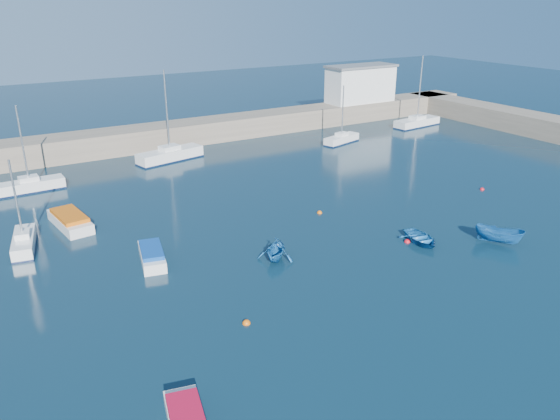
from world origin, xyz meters
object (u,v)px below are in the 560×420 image
sailboat_6 (170,155)px  motorboat_2 (70,220)px  dinghy_center (421,238)px  harbor_office (360,85)px  sailboat_5 (30,186)px  dinghy_left (276,250)px  dinghy_right (499,235)px  motorboat_1 (152,255)px  sailboat_7 (342,139)px  sailboat_8 (417,122)px  sailboat_3 (24,242)px

sailboat_6 → motorboat_2: sailboat_6 is taller
dinghy_center → harbor_office: bearing=67.3°
motorboat_2 → dinghy_center: 27.26m
harbor_office → dinghy_center: size_ratio=2.95×
harbor_office → sailboat_5: 48.02m
harbor_office → dinghy_left: 48.35m
sailboat_5 → dinghy_left: 27.18m
harbor_office → sailboat_5: size_ratio=1.24×
dinghy_center → dinghy_right: 5.71m
motorboat_2 → sailboat_6: bearing=38.5°
sailboat_5 → motorboat_1: (5.04, -20.00, -0.10)m
sailboat_7 → dinghy_center: 29.73m
motorboat_2 → dinghy_left: size_ratio=1.94×
sailboat_5 → sailboat_8: (50.89, 1.76, 0.02)m
motorboat_2 → dinghy_right: 32.94m
sailboat_8 → harbor_office: bearing=21.0°
harbor_office → sailboat_3: bearing=-155.0°
sailboat_6 → dinghy_right: sailboat_6 is taller
motorboat_2 → dinghy_center: size_ratio=1.68×
sailboat_5 → sailboat_6: sailboat_6 is taller
sailboat_5 → motorboat_2: size_ratio=1.42×
sailboat_3 → motorboat_2: (3.70, 2.53, -0.01)m
harbor_office → sailboat_7: bearing=-136.9°
motorboat_2 → dinghy_center: (21.66, -16.56, -0.18)m
sailboat_7 → dinghy_left: (-23.51, -23.70, 0.24)m
sailboat_3 → dinghy_center: (25.36, -14.03, -0.19)m
dinghy_center → sailboat_7: bearing=74.3°
dinghy_center → dinghy_right: size_ratio=0.97×
sailboat_7 → sailboat_5: bearing=73.4°
sailboat_3 → sailboat_8: (53.09, 14.96, 0.06)m
sailboat_8 → sailboat_7: bearing=92.1°
harbor_office → motorboat_2: harbor_office is taller
motorboat_2 → dinghy_center: bearing=-44.7°
sailboat_5 → sailboat_8: size_ratio=0.84×
sailboat_6 → sailboat_7: bearing=-112.0°
sailboat_5 → dinghy_center: 35.75m
harbor_office → dinghy_left: size_ratio=3.40×
dinghy_center → dinghy_left: (-10.65, 3.10, 0.42)m
sailboat_8 → dinghy_right: size_ratio=2.78×
sailboat_6 → sailboat_3: bearing=121.3°
harbor_office → sailboat_5: bearing=-168.3°
harbor_office → sailboat_6: bearing=-168.5°
sailboat_6 → motorboat_1: sailboat_6 is taller
sailboat_3 → motorboat_1: bearing=-32.5°
motorboat_1 → dinghy_center: 19.51m
dinghy_left → sailboat_3: bearing=-173.5°
dinghy_center → sailboat_3: bearing=161.0°
harbor_office → dinghy_right: bearing=-115.3°
sailboat_8 → motorboat_2: sailboat_8 is taller
sailboat_5 → motorboat_1: sailboat_5 is taller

